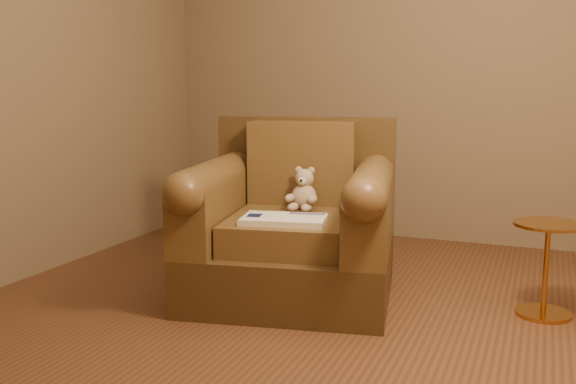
% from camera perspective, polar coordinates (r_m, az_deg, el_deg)
% --- Properties ---
extents(floor, '(4.00, 4.00, 0.00)m').
position_cam_1_polar(floor, '(3.28, 3.85, -11.64)').
color(floor, brown).
rests_on(floor, ground).
extents(armchair, '(1.27, 1.23, 0.99)m').
position_cam_1_polar(armchair, '(3.65, 0.47, -3.18)').
color(armchair, '#463017').
rests_on(armchair, floor).
extents(teddy_bear, '(0.18, 0.21, 0.25)m').
position_cam_1_polar(teddy_bear, '(3.70, 1.39, -0.10)').
color(teddy_bear, tan).
rests_on(teddy_bear, armchair).
extents(guidebook, '(0.48, 0.35, 0.04)m').
position_cam_1_polar(guidebook, '(3.35, -0.37, -2.47)').
color(guidebook, beige).
rests_on(guidebook, armchair).
extents(side_table, '(0.35, 0.35, 0.49)m').
position_cam_1_polar(side_table, '(3.57, 21.96, -6.12)').
color(side_table, '#BE7E34').
rests_on(side_table, floor).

